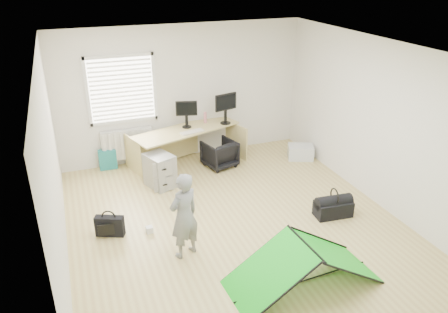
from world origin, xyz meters
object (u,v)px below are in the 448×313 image
object	(u,v)px
person	(184,216)
laptop_bag	(110,226)
filing_cabinet	(160,171)
thermos	(205,117)
monitor_right	(225,113)
kite	(304,263)
storage_crate	(301,152)
monitor_left	(186,118)
desk	(187,146)
duffel_bag	(333,209)
office_chair	(220,154)

from	to	relation	value
person	laptop_bag	xyz separation A→B (m)	(-0.93, 0.85, -0.47)
filing_cabinet	thermos	world-z (taller)	thermos
monitor_right	kite	xyz separation A→B (m)	(-0.46, -4.02, -0.67)
person	storage_crate	distance (m)	3.91
monitor_left	storage_crate	bearing A→B (deg)	-1.88
desk	thermos	distance (m)	0.72
desk	monitor_right	distance (m)	1.04
person	kite	xyz separation A→B (m)	(1.24, -1.10, -0.33)
desk	duffel_bag	bearing A→B (deg)	-77.31
person	duffel_bag	size ratio (longest dim) A/B	2.14
desk	office_chair	bearing A→B (deg)	-49.84
laptop_bag	office_chair	bearing A→B (deg)	59.56
laptop_bag	duffel_bag	bearing A→B (deg)	12.43
monitor_left	laptop_bag	size ratio (longest dim) A/B	0.99
thermos	duffel_bag	xyz separation A→B (m)	(1.17, -2.98, -0.72)
duffel_bag	laptop_bag	bearing A→B (deg)	173.52
kite	monitor_right	bearing A→B (deg)	80.53
storage_crate	duffel_bag	bearing A→B (deg)	-106.26
filing_cabinet	person	world-z (taller)	person
filing_cabinet	person	size ratio (longest dim) A/B	0.49
duffel_bag	office_chair	bearing A→B (deg)	119.29
storage_crate	person	bearing A→B (deg)	-143.87
office_chair	monitor_left	bearing A→B (deg)	-55.87
filing_cabinet	laptop_bag	world-z (taller)	filing_cabinet
desk	monitor_left	distance (m)	0.58
desk	thermos	size ratio (longest dim) A/B	9.77
monitor_right	storage_crate	bearing A→B (deg)	-38.14
duffel_bag	monitor_left	bearing A→B (deg)	124.50
desk	duffel_bag	distance (m)	3.21
filing_cabinet	storage_crate	bearing A→B (deg)	-18.58
monitor_left	laptop_bag	bearing A→B (deg)	-115.15
monitor_right	kite	size ratio (longest dim) A/B	0.25
person	kite	world-z (taller)	person
desk	kite	world-z (taller)	desk
filing_cabinet	storage_crate	world-z (taller)	filing_cabinet
monitor_left	person	size ratio (longest dim) A/B	0.33
monitor_right	kite	world-z (taller)	monitor_right
duffel_bag	desk	bearing A→B (deg)	126.05
desk	thermos	bearing A→B (deg)	8.14
filing_cabinet	duffel_bag	distance (m)	3.10
office_chair	duffel_bag	bearing A→B (deg)	98.84
laptop_bag	desk	bearing A→B (deg)	72.70
laptop_bag	storage_crate	bearing A→B (deg)	43.55
desk	thermos	xyz separation A→B (m)	(0.48, 0.24, 0.48)
filing_cabinet	thermos	bearing A→B (deg)	17.89
thermos	storage_crate	world-z (taller)	thermos
filing_cabinet	thermos	size ratio (longest dim) A/B	2.79
kite	filing_cabinet	bearing A→B (deg)	106.12
office_chair	laptop_bag	bearing A→B (deg)	20.20
desk	kite	distance (m)	4.00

